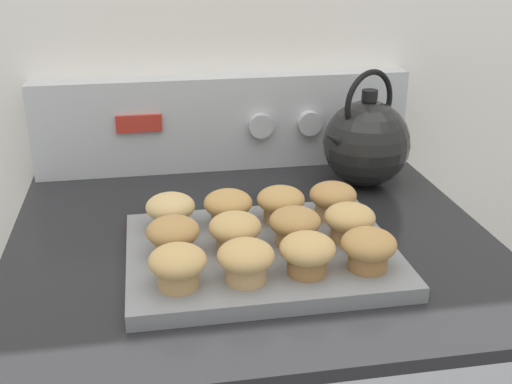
% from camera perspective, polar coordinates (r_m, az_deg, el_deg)
% --- Properties ---
extents(wall_back, '(8.00, 0.05, 2.40)m').
position_cam_1_polar(wall_back, '(1.27, -3.36, 15.89)').
color(wall_back, white).
rests_on(wall_back, ground_plane).
extents(control_panel, '(0.73, 0.07, 0.18)m').
position_cam_1_polar(control_panel, '(1.26, -2.76, 6.21)').
color(control_panel, '#B7BABF').
rests_on(control_panel, stove_range).
extents(muffin_pan, '(0.38, 0.29, 0.02)m').
position_cam_1_polar(muffin_pan, '(0.92, 0.72, -5.54)').
color(muffin_pan, slate).
rests_on(muffin_pan, stove_range).
extents(muffin_r0_c0, '(0.07, 0.07, 0.06)m').
position_cam_1_polar(muffin_r0_c0, '(0.81, -6.98, -6.47)').
color(muffin_r0_c0, tan).
rests_on(muffin_r0_c0, muffin_pan).
extents(muffin_r0_c1, '(0.07, 0.07, 0.06)m').
position_cam_1_polar(muffin_r0_c1, '(0.82, -0.91, -6.04)').
color(muffin_r0_c1, tan).
rests_on(muffin_r0_c1, muffin_pan).
extents(muffin_r0_c2, '(0.07, 0.07, 0.06)m').
position_cam_1_polar(muffin_r0_c2, '(0.84, 4.60, -5.38)').
color(muffin_r0_c2, olive).
rests_on(muffin_r0_c2, muffin_pan).
extents(muffin_r0_c3, '(0.07, 0.07, 0.06)m').
position_cam_1_polar(muffin_r0_c3, '(0.86, 9.98, -4.92)').
color(muffin_r0_c3, olive).
rests_on(muffin_r0_c3, muffin_pan).
extents(muffin_r1_c0, '(0.07, 0.07, 0.06)m').
position_cam_1_polar(muffin_r1_c0, '(0.89, -7.37, -3.82)').
color(muffin_r1_c0, tan).
rests_on(muffin_r1_c0, muffin_pan).
extents(muffin_r1_c1, '(0.07, 0.07, 0.06)m').
position_cam_1_polar(muffin_r1_c1, '(0.90, -1.87, -3.47)').
color(muffin_r1_c1, '#A37A4C').
rests_on(muffin_r1_c1, muffin_pan).
extents(muffin_r1_c2, '(0.07, 0.07, 0.06)m').
position_cam_1_polar(muffin_r1_c2, '(0.91, 3.48, -2.98)').
color(muffin_r1_c2, tan).
rests_on(muffin_r1_c2, muffin_pan).
extents(muffin_r1_c3, '(0.07, 0.07, 0.06)m').
position_cam_1_polar(muffin_r1_c3, '(0.93, 8.32, -2.58)').
color(muffin_r1_c3, tan).
rests_on(muffin_r1_c3, muffin_pan).
extents(muffin_r2_c0, '(0.07, 0.07, 0.06)m').
position_cam_1_polar(muffin_r2_c0, '(0.97, -7.60, -1.63)').
color(muffin_r2_c0, '#A37A4C').
rests_on(muffin_r2_c0, muffin_pan).
extents(muffin_r2_c1, '(0.07, 0.07, 0.06)m').
position_cam_1_polar(muffin_r2_c1, '(0.97, -2.50, -1.31)').
color(muffin_r2_c1, '#A37A4C').
rests_on(muffin_r2_c1, muffin_pan).
extents(muffin_r2_c2, '(0.07, 0.07, 0.06)m').
position_cam_1_polar(muffin_r2_c2, '(0.99, 2.21, -0.98)').
color(muffin_r2_c2, tan).
rests_on(muffin_r2_c2, muffin_pan).
extents(muffin_r2_c3, '(0.07, 0.07, 0.06)m').
position_cam_1_polar(muffin_r2_c3, '(1.01, 6.84, -0.58)').
color(muffin_r2_c3, tan).
rests_on(muffin_r2_c3, muffin_pan).
extents(tea_kettle, '(0.19, 0.16, 0.22)m').
position_cam_1_polar(tea_kettle, '(1.19, 9.74, 4.41)').
color(tea_kettle, black).
rests_on(tea_kettle, stove_range).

